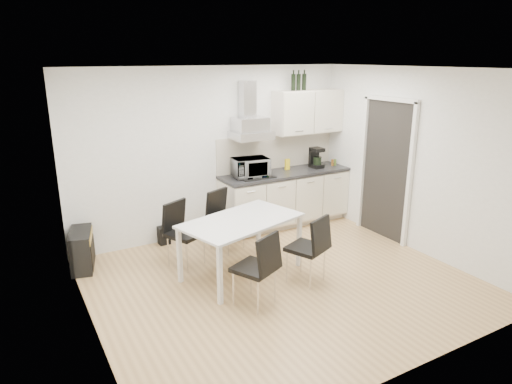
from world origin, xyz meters
TOP-DOWN VIEW (x-y plane):
  - ground at (0.00, 0.00)m, footprint 4.50×4.50m
  - wall_back at (0.00, 2.00)m, footprint 4.50×0.10m
  - wall_front at (0.00, -2.00)m, footprint 4.50×0.10m
  - wall_left at (-2.25, 0.00)m, footprint 0.10×4.00m
  - wall_right at (2.25, 0.00)m, footprint 0.10×4.00m
  - ceiling at (0.00, 0.00)m, footprint 4.50×4.50m
  - doorway at (2.21, 0.55)m, footprint 0.08×1.04m
  - kitchenette at (1.18, 1.73)m, footprint 2.22×0.64m
  - dining_table at (-0.33, 0.45)m, footprint 1.68×1.24m
  - chair_far_left at (-0.86, 1.05)m, footprint 0.62×0.64m
  - chair_far_right at (-0.14, 1.26)m, footprint 0.60×0.63m
  - chair_near_left at (-0.56, -0.30)m, footprint 0.61×0.64m
  - chair_near_right at (0.27, -0.13)m, footprint 0.60×0.63m
  - guitar_amp at (-2.10, 1.65)m, footprint 0.41×0.67m
  - floor_speaker at (-0.89, 1.90)m, footprint 0.17×0.15m

SIDE VIEW (x-z plane):
  - ground at x=0.00m, z-range 0.00..0.00m
  - floor_speaker at x=-0.89m, z-range 0.00..0.27m
  - guitar_amp at x=-2.10m, z-range 0.00..0.52m
  - chair_far_left at x=-0.86m, z-range 0.00..0.88m
  - chair_far_right at x=-0.14m, z-range 0.00..0.88m
  - chair_near_left at x=-0.56m, z-range 0.00..0.88m
  - chair_near_right at x=0.27m, z-range 0.00..0.88m
  - dining_table at x=-0.33m, z-range 0.30..1.05m
  - kitchenette at x=1.18m, z-range -0.43..2.09m
  - doorway at x=2.21m, z-range 0.00..2.10m
  - wall_back at x=0.00m, z-range 0.00..2.60m
  - wall_front at x=0.00m, z-range 0.00..2.60m
  - wall_left at x=-2.25m, z-range 0.00..2.60m
  - wall_right at x=2.25m, z-range 0.00..2.60m
  - ceiling at x=0.00m, z-range 2.60..2.60m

